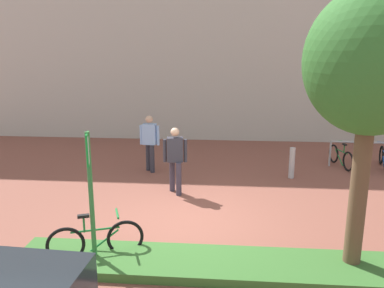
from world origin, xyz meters
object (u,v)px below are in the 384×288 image
(person_shirt_blue, at_px, (150,140))
(bike_at_sign, at_px, (96,240))
(parking_sign_post, at_px, (90,180))
(bike_rack_cluster, at_px, (373,157))
(tree_sidewalk, at_px, (372,64))
(bollard_steel, at_px, (292,163))
(person_suited_navy, at_px, (175,156))

(person_shirt_blue, bearing_deg, bike_at_sign, -89.66)
(parking_sign_post, xyz_separation_m, bike_rack_cluster, (6.84, 6.29, -1.18))
(bike_rack_cluster, xyz_separation_m, person_shirt_blue, (-6.89, -0.98, 0.64))
(tree_sidewalk, relative_size, parking_sign_post, 1.96)
(tree_sidewalk, relative_size, person_shirt_blue, 2.65)
(bike_rack_cluster, distance_m, bollard_steel, 2.99)
(bike_rack_cluster, distance_m, person_shirt_blue, 6.99)
(bike_rack_cluster, height_order, bollard_steel, bollard_steel)
(bike_at_sign, xyz_separation_m, bike_rack_cluster, (6.86, 6.13, -0.00))
(bike_at_sign, bearing_deg, bike_rack_cluster, 41.78)
(bike_rack_cluster, bearing_deg, bollard_steel, -154.83)
(bike_rack_cluster, bearing_deg, bike_at_sign, -138.22)
(bike_at_sign, height_order, person_shirt_blue, person_shirt_blue)
(person_shirt_blue, relative_size, person_suited_navy, 1.00)
(parking_sign_post, xyz_separation_m, person_shirt_blue, (-0.05, 5.31, -0.54))
(tree_sidewalk, bearing_deg, bollard_steel, 92.56)
(bike_rack_cluster, xyz_separation_m, bollard_steel, (-2.71, -1.27, 0.10))
(tree_sidewalk, distance_m, person_shirt_blue, 7.17)
(parking_sign_post, distance_m, bollard_steel, 6.59)
(parking_sign_post, height_order, person_suited_navy, parking_sign_post)
(parking_sign_post, distance_m, bike_rack_cluster, 9.37)
(bike_rack_cluster, bearing_deg, tree_sidewalk, -112.17)
(person_shirt_blue, bearing_deg, person_suited_navy, -60.67)
(tree_sidewalk, distance_m, bollard_steel, 5.67)
(bike_rack_cluster, height_order, person_shirt_blue, person_shirt_blue)
(bike_rack_cluster, height_order, person_suited_navy, person_suited_navy)
(tree_sidewalk, distance_m, parking_sign_post, 4.73)
(bollard_steel, bearing_deg, person_suited_navy, -154.84)
(person_suited_navy, bearing_deg, bollard_steel, 25.16)
(tree_sidewalk, relative_size, bike_rack_cluster, 1.71)
(tree_sidewalk, relative_size, bollard_steel, 5.06)
(bike_rack_cluster, distance_m, person_suited_navy, 6.54)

